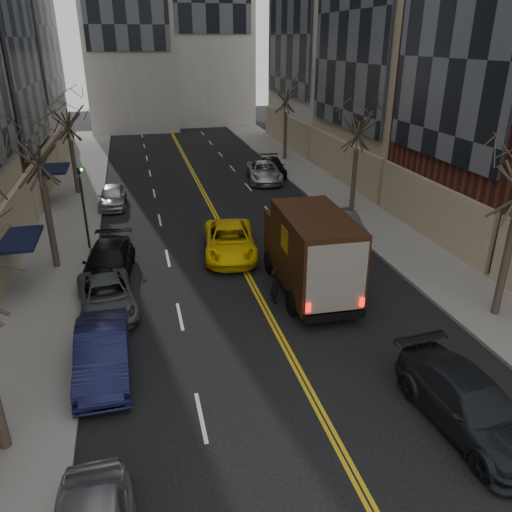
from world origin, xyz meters
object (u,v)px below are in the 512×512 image
at_px(pedestrian, 274,286).
at_px(ups_truck, 310,252).
at_px(observer_sedan, 470,404).
at_px(taxi, 230,241).

bearing_deg(pedestrian, ups_truck, -81.28).
height_order(ups_truck, observer_sedan, ups_truck).
xyz_separation_m(taxi, pedestrian, (0.83, -5.46, -0.01)).
height_order(ups_truck, pedestrian, ups_truck).
xyz_separation_m(observer_sedan, taxi, (-4.20, 13.89, -0.01)).
bearing_deg(observer_sedan, taxi, 103.23).
height_order(taxi, pedestrian, taxi).
distance_m(observer_sedan, pedestrian, 9.08).
xyz_separation_m(ups_truck, pedestrian, (-1.75, -0.64, -1.13)).
bearing_deg(ups_truck, pedestrian, -157.95).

